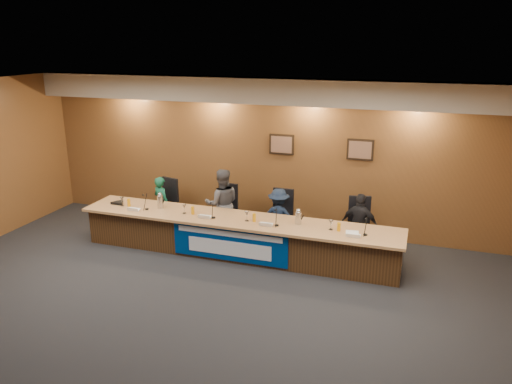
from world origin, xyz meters
TOP-DOWN VIEW (x-y plane):
  - floor at (0.00, 0.00)m, footprint 10.00×10.00m
  - ceiling at (0.00, 0.00)m, footprint 10.00×8.00m
  - wall_back at (0.00, 4.00)m, footprint 10.00×0.04m
  - soffit at (0.00, 3.75)m, footprint 10.00×0.50m
  - dais_body at (0.00, 2.40)m, footprint 6.00×0.80m
  - dais_top at (0.00, 2.35)m, footprint 6.10×0.95m
  - banner at (0.00, 1.99)m, footprint 2.20×0.02m
  - banner_text_upper at (0.00, 1.97)m, footprint 2.00×0.01m
  - banner_text_lower at (0.00, 1.97)m, footprint 1.60×0.01m
  - wall_photo_left at (0.40, 3.97)m, footprint 0.52×0.04m
  - wall_photo_right at (2.00, 3.97)m, footprint 0.52×0.04m
  - panelist_a at (-1.99, 3.11)m, footprint 0.51×0.43m
  - panelist_b at (-0.59, 3.11)m, footprint 0.87×0.80m
  - panelist_c at (0.60, 3.11)m, footprint 0.78×0.48m
  - panelist_d at (2.18, 3.11)m, footprint 0.75×0.42m
  - office_chair_a at (-1.99, 3.21)m, footprint 0.59×0.59m
  - office_chair_b at (-0.59, 3.21)m, footprint 0.51×0.51m
  - office_chair_c at (0.60, 3.21)m, footprint 0.48×0.48m
  - office_chair_d at (2.18, 3.21)m, footprint 0.59×0.59m
  - nameplate_a at (-2.03, 2.07)m, footprint 0.24×0.08m
  - microphone_a at (-1.82, 2.25)m, footprint 0.07×0.07m
  - juice_glass_a at (-2.26, 2.32)m, footprint 0.06×0.06m
  - water_glass_a at (-2.40, 2.30)m, footprint 0.08×0.08m
  - nameplate_b at (-0.56, 2.13)m, footprint 0.24×0.08m
  - microphone_b at (-0.40, 2.23)m, footprint 0.07×0.07m
  - juice_glass_b at (-0.86, 2.29)m, footprint 0.06×0.06m
  - water_glass_b at (-1.03, 2.28)m, footprint 0.08×0.08m
  - nameplate_c at (0.64, 2.12)m, footprint 0.24×0.08m
  - microphone_c at (0.82, 2.22)m, footprint 0.07×0.07m
  - juice_glass_c at (0.37, 2.29)m, footprint 0.06×0.06m
  - water_glass_c at (0.24, 2.28)m, footprint 0.08×0.08m
  - nameplate_d at (2.19, 2.08)m, footprint 0.24×0.08m
  - microphone_d at (2.37, 2.27)m, footprint 0.07×0.07m
  - juice_glass_d at (1.91, 2.32)m, footprint 0.06×0.06m
  - water_glass_d at (1.77, 2.33)m, footprint 0.08×0.08m
  - carafe_left at (-1.61, 2.41)m, footprint 0.12×0.12m
  - carafe_right at (1.16, 2.43)m, footprint 0.12×0.12m
  - speakerphone at (-2.54, 2.38)m, footprint 0.32×0.32m
  - paper_stack at (2.15, 2.27)m, footprint 0.26×0.33m

SIDE VIEW (x-z plane):
  - floor at x=0.00m, z-range 0.00..0.00m
  - banner_text_lower at x=0.00m, z-range 0.16..0.44m
  - dais_body at x=0.00m, z-range 0.00..0.70m
  - banner at x=0.00m, z-range 0.05..0.71m
  - office_chair_a at x=-1.99m, z-range 0.44..0.52m
  - office_chair_b at x=-0.59m, z-range 0.44..0.52m
  - office_chair_c at x=0.60m, z-range 0.44..0.52m
  - office_chair_d at x=2.18m, z-range 0.44..0.52m
  - panelist_c at x=0.60m, z-range 0.00..1.16m
  - banner_text_upper at x=0.00m, z-range 0.53..0.63m
  - panelist_a at x=-1.99m, z-range 0.00..1.17m
  - panelist_d at x=2.18m, z-range 0.00..1.21m
  - dais_top at x=0.00m, z-range 0.70..0.75m
  - panelist_b at x=-0.59m, z-range 0.00..1.45m
  - paper_stack at x=2.15m, z-range 0.75..0.76m
  - microphone_a at x=-1.82m, z-range 0.75..0.77m
  - microphone_b at x=-0.40m, z-range 0.75..0.77m
  - microphone_c at x=0.82m, z-range 0.75..0.77m
  - microphone_d at x=2.37m, z-range 0.75..0.77m
  - speakerphone at x=-2.54m, z-range 0.75..0.80m
  - nameplate_a at x=-2.03m, z-range 0.74..0.85m
  - nameplate_b at x=-0.56m, z-range 0.74..0.85m
  - nameplate_c at x=0.64m, z-range 0.74..0.85m
  - nameplate_d at x=2.19m, z-range 0.74..0.85m
  - juice_glass_a at x=-2.26m, z-range 0.75..0.90m
  - juice_glass_b at x=-0.86m, z-range 0.75..0.90m
  - juice_glass_c at x=0.37m, z-range 0.75..0.90m
  - juice_glass_d at x=1.91m, z-range 0.75..0.90m
  - water_glass_a at x=-2.40m, z-range 0.75..0.93m
  - water_glass_b at x=-1.03m, z-range 0.75..0.93m
  - water_glass_c at x=0.24m, z-range 0.75..0.93m
  - water_glass_d at x=1.77m, z-range 0.75..0.93m
  - carafe_right at x=1.16m, z-range 0.75..0.98m
  - carafe_left at x=-1.61m, z-range 0.75..1.01m
  - wall_back at x=0.00m, z-range 0.00..3.20m
  - wall_photo_left at x=0.40m, z-range 1.64..2.06m
  - wall_photo_right at x=2.00m, z-range 1.64..2.06m
  - soffit at x=0.00m, z-range 2.70..3.20m
  - ceiling at x=0.00m, z-range 3.18..3.22m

